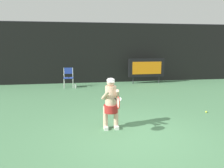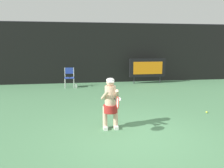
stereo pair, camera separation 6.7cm
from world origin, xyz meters
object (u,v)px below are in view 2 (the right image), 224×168
scoreboard (147,68)px  tennis_racket (117,102)px  tennis_player (110,102)px  water_bottle (76,86)px  umpire_chair (69,76)px  tennis_ball_loose (207,112)px

scoreboard → tennis_racket: scoreboard is taller
tennis_player → tennis_racket: tennis_player is taller
scoreboard → water_bottle: bearing=-167.7°
water_bottle → tennis_player: (0.96, -6.06, 0.65)m
umpire_chair → tennis_player: bearing=-78.2°
umpire_chair → tennis_racket: bearing=-78.3°
tennis_player → tennis_racket: size_ratio=2.38×
tennis_ball_loose → scoreboard: bearing=91.6°
umpire_chair → tennis_racket: size_ratio=1.79×
scoreboard → tennis_ball_loose: size_ratio=32.35×
water_bottle → tennis_ball_loose: size_ratio=3.90×
umpire_chair → tennis_ball_loose: size_ratio=15.88×
tennis_racket → water_bottle: bearing=105.0°
scoreboard → umpire_chair: size_ratio=2.04×
umpire_chair → tennis_racket: (1.43, -6.93, 0.27)m
scoreboard → umpire_chair: (-4.64, -0.60, -0.33)m
tennis_racket → tennis_player: bearing=106.3°
scoreboard → tennis_racket: size_ratio=3.65×
water_bottle → tennis_racket: tennis_racket is taller
umpire_chair → water_bottle: size_ratio=4.08×
umpire_chair → tennis_player: (1.33, -6.39, 0.15)m
scoreboard → tennis_player: scoreboard is taller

